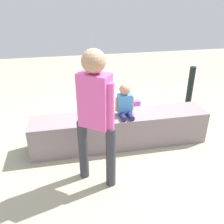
% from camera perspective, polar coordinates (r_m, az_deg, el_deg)
% --- Properties ---
extents(ground_plane, '(12.00, 12.00, 0.00)m').
position_cam_1_polar(ground_plane, '(3.90, 1.84, -7.35)').
color(ground_plane, '#A4A083').
extents(concrete_ledge, '(2.68, 0.48, 0.51)m').
position_cam_1_polar(concrete_ledge, '(3.76, 1.90, -4.15)').
color(concrete_ledge, gray).
rests_on(concrete_ledge, ground_plane).
extents(child_seated, '(0.28, 0.32, 0.48)m').
position_cam_1_polar(child_seated, '(3.55, 3.05, 2.37)').
color(child_seated, navy).
rests_on(child_seated, concrete_ledge).
extents(adult_standing, '(0.42, 0.36, 1.67)m').
position_cam_1_polar(adult_standing, '(2.69, -3.95, 0.69)').
color(adult_standing, '#32323C').
rests_on(adult_standing, ground_plane).
extents(cake_plate, '(0.22, 0.22, 0.07)m').
position_cam_1_polar(cake_plate, '(3.57, -1.74, -0.91)').
color(cake_plate, white).
rests_on(cake_plate, concrete_ledge).
extents(gift_bag, '(0.26, 0.10, 0.34)m').
position_cam_1_polar(gift_bag, '(4.72, 4.99, 1.01)').
color(gift_bag, '#B259BF').
rests_on(gift_bag, ground_plane).
extents(railing_post, '(0.36, 0.36, 0.95)m').
position_cam_1_polar(railing_post, '(4.85, 17.49, 3.13)').
color(railing_post, black).
rests_on(railing_post, ground_plane).
extents(water_bottle_near_gift, '(0.07, 0.07, 0.22)m').
position_cam_1_polar(water_bottle_near_gift, '(4.31, -3.61, -2.26)').
color(water_bottle_near_gift, silver).
rests_on(water_bottle_near_gift, ground_plane).
extents(water_bottle_far_side, '(0.07, 0.07, 0.21)m').
position_cam_1_polar(water_bottle_far_side, '(4.22, 2.56, -2.92)').
color(water_bottle_far_side, silver).
rests_on(water_bottle_far_side, ground_plane).
extents(party_cup_red, '(0.07, 0.07, 0.09)m').
position_cam_1_polar(party_cup_red, '(4.40, -15.35, -3.44)').
color(party_cup_red, red).
rests_on(party_cup_red, ground_plane).
extents(handbag_black_leather, '(0.33, 0.11, 0.33)m').
position_cam_1_polar(handbag_black_leather, '(4.53, -1.26, -0.54)').
color(handbag_black_leather, black).
rests_on(handbag_black_leather, ground_plane).
extents(handbag_brown_canvas, '(0.31, 0.11, 0.35)m').
position_cam_1_polar(handbag_brown_canvas, '(4.19, -12.75, -3.46)').
color(handbag_brown_canvas, brown).
rests_on(handbag_brown_canvas, ground_plane).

